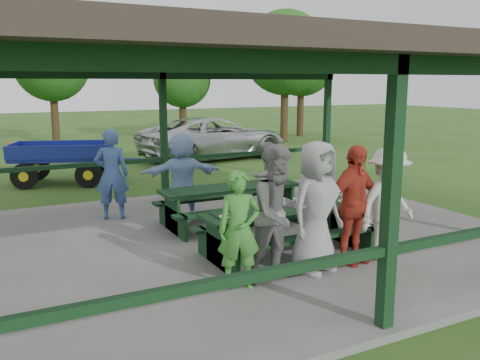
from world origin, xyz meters
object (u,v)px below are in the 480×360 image
contestant_white_fedora (387,204)px  pickup_truck (214,138)px  spectator_blue (112,174)px  picnic_table_far (231,200)px  contestant_green (239,230)px  spectator_grey (265,176)px  contestant_red (353,205)px  contestant_grey_left (279,213)px  picnic_table_near (286,225)px  spectator_lblue (182,175)px  farm_trailer (62,162)px  contestant_grey_mid (316,207)px

contestant_white_fedora → pickup_truck: size_ratio=0.32×
spectator_blue → pickup_truck: (5.50, 7.24, -0.23)m
picnic_table_far → contestant_white_fedora: size_ratio=1.52×
contestant_green → spectator_grey: bearing=75.0°
contestant_red → contestant_white_fedora: (0.57, -0.12, -0.02)m
picnic_table_far → contestant_white_fedora: (1.26, -2.90, 0.41)m
picnic_table_far → contestant_red: contestant_red is taller
pickup_truck → contestant_grey_left: bearing=150.3°
picnic_table_near → spectator_grey: spectator_grey is taller
spectator_grey → spectator_lblue: bearing=-22.3°
contestant_grey_left → farm_trailer: size_ratio=0.53×
spectator_grey → contestant_green: bearing=38.0°
spectator_blue → spectator_lblue: bearing=173.1°
spectator_blue → pickup_truck: 9.09m
contestant_white_fedora → spectator_grey: contestant_white_fedora is taller
picnic_table_far → contestant_green: contestant_green is taller
spectator_lblue → pickup_truck: bearing=-109.8°
picnic_table_far → spectator_lblue: bearing=127.4°
contestant_green → contestant_grey_left: 0.62m
contestant_white_fedora → spectator_grey: bearing=82.8°
spectator_grey → contestant_grey_mid: bearing=53.8°
spectator_lblue → farm_trailer: bearing=-65.0°
contestant_grey_left → picnic_table_far: bearing=70.2°
contestant_green → contestant_red: contestant_red is taller
contestant_grey_left → spectator_blue: bearing=99.8°
contestant_white_fedora → contestant_grey_left: bearing=170.6°
contestant_white_fedora → spectator_grey: size_ratio=1.23×
contestant_white_fedora → farm_trailer: 9.84m
picnic_table_far → contestant_grey_left: bearing=-103.2°
farm_trailer → contestant_green: bearing=-64.5°
contestant_grey_left → spectator_blue: (-1.28, 4.33, -0.04)m
spectator_lblue → farm_trailer: (-1.59, 5.41, -0.36)m
picnic_table_far → contestant_grey_mid: (-0.03, -2.83, 0.48)m
farm_trailer → pickup_truck: bearing=41.9°
contestant_white_fedora → spectator_blue: (-3.21, 4.36, 0.03)m
contestant_grey_left → farm_trailer: contestant_grey_left is taller
spectator_lblue → contestant_grey_left: bearing=98.6°
contestant_green → contestant_white_fedora: 2.53m
contestant_white_fedora → spectator_blue: 5.41m
picnic_table_far → pickup_truck: (3.55, 8.69, 0.21)m
contestant_grey_left → spectator_blue: contestant_grey_left is taller
contestant_grey_mid → pickup_truck: size_ratio=0.34×
contestant_red → contestant_white_fedora: bearing=-21.0°
contestant_red → pickup_truck: bearing=67.0°
contestant_white_fedora → spectator_blue: size_ratio=1.00×
contestant_green → spectator_blue: (-0.68, 4.30, 0.12)m
picnic_table_near → picnic_table_far: size_ratio=1.00×
contestant_green → pickup_truck: 12.50m
picnic_table_near → contestant_grey_left: (-0.66, -0.87, 0.48)m
picnic_table_near → contestant_grey_mid: 0.96m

